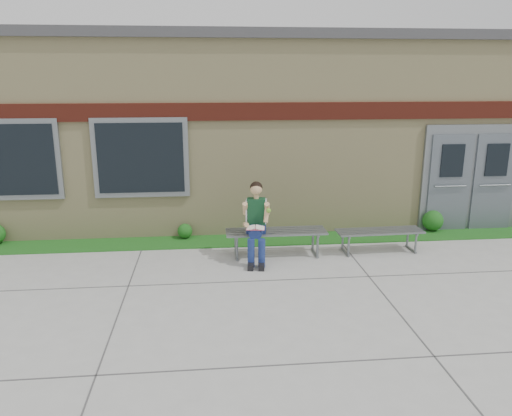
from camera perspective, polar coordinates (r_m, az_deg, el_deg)
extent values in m
plane|color=#9E9E99|center=(8.03, 7.03, -9.43)|extent=(80.00, 80.00, 0.00)
cube|color=#174A13|center=(10.41, 3.93, -3.54)|extent=(16.00, 0.80, 0.02)
cube|color=beige|center=(13.30, 1.64, 9.30)|extent=(16.00, 6.00, 4.00)
cube|color=#3F3F42|center=(13.26, 1.71, 18.36)|extent=(16.20, 6.20, 0.20)
cube|color=maroon|center=(10.26, 3.85, 10.98)|extent=(16.00, 0.06, 0.35)
cube|color=slate|center=(10.90, -26.20, 4.96)|extent=(1.90, 0.08, 1.60)
cube|color=black|center=(10.87, -26.27, 4.92)|extent=(1.70, 0.04, 1.40)
cube|color=slate|center=(10.30, -13.02, 5.61)|extent=(1.90, 0.08, 1.60)
cube|color=black|center=(10.26, -13.04, 5.57)|extent=(1.70, 0.04, 1.40)
cube|color=slate|center=(11.78, 23.33, 3.18)|extent=(2.20, 0.08, 2.30)
cube|color=#555D66|center=(11.52, 21.22, 2.64)|extent=(0.92, 0.06, 2.10)
cube|color=#555D66|center=(12.00, 25.49, 2.65)|extent=(0.92, 0.06, 2.10)
cube|color=slate|center=(9.35, 2.31, -2.70)|extent=(1.88, 0.53, 0.04)
cube|color=slate|center=(9.36, -2.27, -4.33)|extent=(0.05, 0.52, 0.43)
cube|color=slate|center=(9.56, 6.77, -4.01)|extent=(0.05, 0.52, 0.43)
cube|color=slate|center=(9.84, 13.94, -2.58)|extent=(1.67, 0.52, 0.03)
cube|color=slate|center=(9.71, 10.15, -4.00)|extent=(0.06, 0.46, 0.38)
cube|color=slate|center=(10.14, 17.40, -3.64)|extent=(0.06, 0.46, 0.38)
cube|color=navy|center=(9.23, 0.03, -2.27)|extent=(0.38, 0.30, 0.17)
cube|color=black|center=(9.12, 0.02, -0.37)|extent=(0.36, 0.25, 0.48)
sphere|color=tan|center=(9.01, 0.02, 2.18)|extent=(0.25, 0.25, 0.22)
sphere|color=black|center=(9.02, 0.03, 2.33)|extent=(0.26, 0.26, 0.23)
cylinder|color=navy|center=(8.97, -0.63, -2.64)|extent=(0.21, 0.45, 0.16)
cylinder|color=navy|center=(8.96, 0.57, -2.66)|extent=(0.21, 0.45, 0.16)
cylinder|color=navy|center=(8.84, -0.57, -5.18)|extent=(0.13, 0.13, 0.52)
cylinder|color=navy|center=(8.83, 0.65, -5.20)|extent=(0.13, 0.13, 0.52)
cube|color=black|center=(8.84, -0.59, -6.61)|extent=(0.14, 0.28, 0.10)
cube|color=black|center=(8.84, 0.64, -6.63)|extent=(0.14, 0.28, 0.10)
cylinder|color=tan|center=(9.05, -1.24, -0.08)|extent=(0.12, 0.24, 0.28)
cylinder|color=tan|center=(9.04, 1.26, -0.10)|extent=(0.12, 0.24, 0.28)
cube|color=white|center=(8.81, -0.06, -2.25)|extent=(0.35, 0.27, 0.02)
cube|color=#D24E66|center=(8.82, -0.06, -2.33)|extent=(0.35, 0.28, 0.01)
sphere|color=#75BA31|center=(8.89, 1.45, -0.28)|extent=(0.09, 0.09, 0.09)
sphere|color=#174A13|center=(10.47, -8.12, -2.62)|extent=(0.30, 0.30, 0.30)
sphere|color=#174A13|center=(11.51, 19.55, -1.36)|extent=(0.45, 0.45, 0.45)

